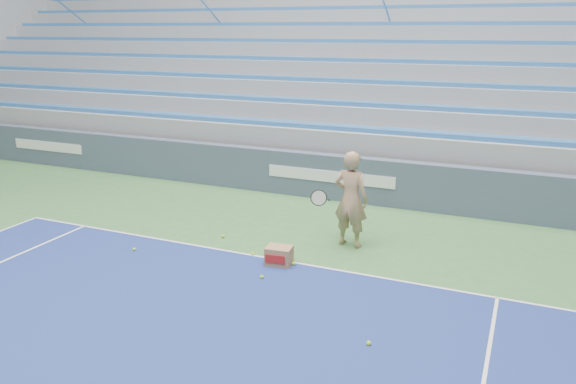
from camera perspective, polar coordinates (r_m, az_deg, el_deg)
name	(u,v)px	position (r m, az deg, el deg)	size (l,w,h in m)	color
sponsor_barrier	(332,177)	(13.67, 4.48, 1.53)	(30.00, 0.32, 1.10)	#3F4C61
bleachers	(391,82)	(18.80, 10.43, 10.96)	(31.00, 9.15, 7.30)	gray
tennis_player	(351,199)	(10.63, 6.38, -0.74)	(0.97, 0.89, 1.86)	tan
ball_box	(279,256)	(9.95, -0.92, -6.51)	(0.49, 0.39, 0.34)	#99704A
tennis_ball_0	(223,236)	(11.30, -6.61, -4.49)	(0.07, 0.07, 0.07)	#BCDF2D
tennis_ball_1	(369,343)	(7.73, 8.20, -14.98)	(0.07, 0.07, 0.07)	#BCDF2D
tennis_ball_2	(253,254)	(10.40, -3.59, -6.29)	(0.07, 0.07, 0.07)	#BCDF2D
tennis_ball_3	(293,264)	(9.96, 0.55, -7.31)	(0.07, 0.07, 0.07)	#BCDF2D
tennis_ball_4	(134,249)	(10.97, -15.36, -5.65)	(0.07, 0.07, 0.07)	#BCDF2D
tennis_ball_5	(262,277)	(9.48, -2.68, -8.62)	(0.07, 0.07, 0.07)	#BCDF2D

